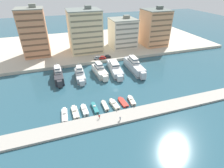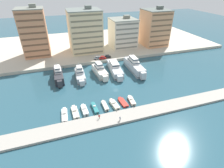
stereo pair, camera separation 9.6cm
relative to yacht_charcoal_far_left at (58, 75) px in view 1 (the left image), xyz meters
The scene contains 28 objects.
ground_plane 28.43m from the yacht_charcoal_far_left, 30.46° to the right, with size 400.00×400.00×0.00m, color #285160.
quay_promenade 52.96m from the yacht_charcoal_far_left, 62.53° to the left, with size 180.00×70.00×1.65m, color beige.
pier_dock 43.21m from the yacht_charcoal_far_left, 55.55° to the right, with size 120.00×6.30×0.80m, color #A8A399.
yacht_charcoal_far_left is the anchor object (origin of this frame).
yacht_silver_left 10.40m from the yacht_charcoal_far_left, 15.63° to the right, with size 4.72×15.16×8.05m.
yacht_ivory_mid_left 20.33m from the yacht_charcoal_far_left, ahead, with size 5.61×16.70×7.98m.
yacht_silver_center_left 28.61m from the yacht_charcoal_far_left, ahead, with size 6.70×22.11×6.86m.
yacht_silver_center 39.05m from the yacht_charcoal_far_left, ahead, with size 4.98×22.44×8.87m.
motorboat_white_far_left 28.43m from the yacht_charcoal_far_left, 89.63° to the right, with size 2.43×8.14×1.35m.
motorboat_cream_left 28.37m from the yacht_charcoal_far_left, 81.95° to the right, with size 2.35×7.82×1.46m.
motorboat_white_mid_left 29.03m from the yacht_charcoal_far_left, 75.04° to the right, with size 2.21×6.71×1.44m.
motorboat_teal_center_left 30.28m from the yacht_charcoal_far_left, 67.93° to the right, with size 1.79×7.12×1.44m.
motorboat_cream_center 31.82m from the yacht_charcoal_far_left, 61.06° to the right, with size 1.66×6.50×0.97m.
motorboat_cream_center_right 34.09m from the yacht_charcoal_far_left, 55.97° to the right, with size 2.66×7.11×1.62m.
motorboat_red_mid_right 35.96m from the yacht_charcoal_far_left, 50.55° to the right, with size 2.60×6.96×0.80m.
motorboat_cream_right 38.48m from the yacht_charcoal_far_left, 46.63° to the right, with size 2.29×6.63×1.53m.
car_grey_far_left 27.42m from the yacht_charcoal_far_left, 32.79° to the left, with size 4.21×2.15×1.80m.
car_red_left 29.54m from the yacht_charcoal_far_left, 28.42° to the left, with size 4.16×2.05×1.80m.
car_black_mid_left 32.70m from the yacht_charcoal_far_left, 26.84° to the left, with size 4.14×1.99×1.80m.
apartment_block_far_left 36.99m from the yacht_charcoal_far_left, 106.63° to the left, with size 14.83×14.27×29.24m.
apartment_block_left 38.98m from the yacht_charcoal_far_left, 57.89° to the left, with size 19.84×17.63×27.49m.
apartment_block_mid_left 56.56m from the yacht_charcoal_far_left, 35.42° to the left, with size 16.63×16.14×20.58m.
apartment_block_center_left 74.78m from the yacht_charcoal_far_left, 23.45° to the left, with size 16.19×17.28×25.67m.
pedestrian_near_edge 36.28m from the yacht_charcoal_far_left, 71.56° to the right, with size 0.64×0.28×1.65m.
pedestrian_mid_deck 41.56m from the yacht_charcoal_far_left, 64.41° to the right, with size 0.58×0.47×1.76m.
bollard_west 34.71m from the yacht_charcoal_far_left, 70.49° to the right, with size 0.20×0.20×0.61m.
bollard_west_mid 37.57m from the yacht_charcoal_far_left, 60.55° to the right, with size 0.20×0.20×0.61m.
bollard_east_mid 41.38m from the yacht_charcoal_far_left, 52.23° to the right, with size 0.20×0.20×0.61m.
Camera 1 is at (-23.06, -64.78, 41.96)m, focal length 28.00 mm.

